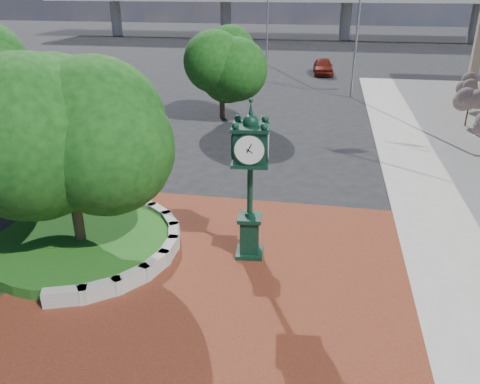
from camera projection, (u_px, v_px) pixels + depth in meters
name	position (u px, v px, depth m)	size (l,w,h in m)	color
ground	(221.00, 263.00, 15.56)	(200.00, 200.00, 0.00)	black
plaza	(214.00, 279.00, 14.65)	(12.00, 12.00, 0.04)	maroon
planter_wall	(144.00, 248.00, 15.90)	(2.96, 6.77, 0.54)	#9E9B93
grass_bed	(82.00, 243.00, 16.32)	(6.10, 6.10, 0.40)	#184915
tree_planter	(66.00, 147.00, 14.88)	(5.20, 5.20, 6.33)	#38281C
tree_street	(222.00, 70.00, 31.07)	(4.40, 4.40, 5.45)	#38281C
post_clock	(250.00, 176.00, 14.81)	(1.20, 1.20, 5.31)	black
parked_car	(323.00, 66.00, 47.58)	(1.89, 4.69, 1.60)	#61170D
street_lamp_near	(362.00, 19.00, 35.57)	(2.30, 0.64, 10.31)	slate
street_lamp_far	(270.00, 10.00, 51.35)	(2.24, 0.53, 9.98)	slate
shrub_mid	(469.00, 102.00, 29.75)	(1.20, 1.20, 2.20)	#38281C
shrub_far	(470.00, 88.00, 33.92)	(1.20, 1.20, 2.20)	#38281C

